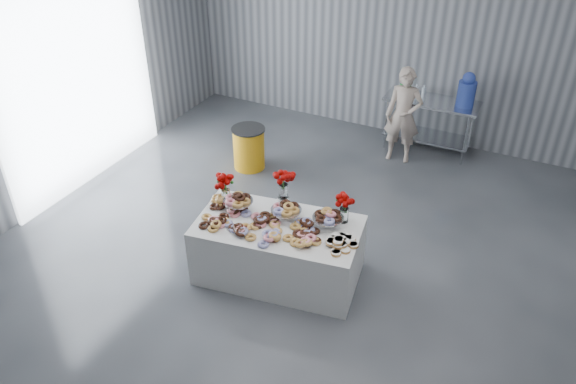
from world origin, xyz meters
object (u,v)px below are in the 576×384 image
at_px(display_table, 278,250).
at_px(trash_barrel, 249,148).
at_px(person, 403,116).
at_px(prep_table, 430,116).
at_px(water_jug, 467,91).

xyz_separation_m(display_table, trash_barrel, (-1.60, 2.09, -0.03)).
distance_m(person, trash_barrel, 2.48).
xyz_separation_m(display_table, prep_table, (0.78, 3.92, 0.24)).
xyz_separation_m(water_jug, trash_barrel, (-2.88, -1.83, -0.81)).
xyz_separation_m(water_jug, person, (-0.82, -0.51, -0.38)).
relative_size(display_table, prep_table, 1.27).
distance_m(water_jug, person, 1.03).
height_order(display_table, water_jug, water_jug).
bearing_deg(display_table, water_jug, 71.91).
bearing_deg(prep_table, water_jug, -0.00).
xyz_separation_m(prep_table, person, (-0.32, -0.51, 0.15)).
bearing_deg(trash_barrel, water_jug, 32.44).
bearing_deg(person, display_table, -105.52).
height_order(water_jug, person, person).
bearing_deg(trash_barrel, prep_table, 37.57).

